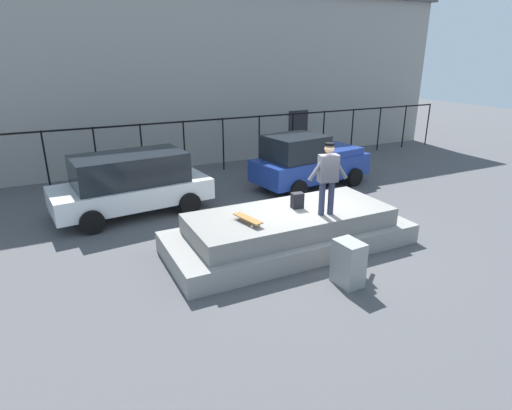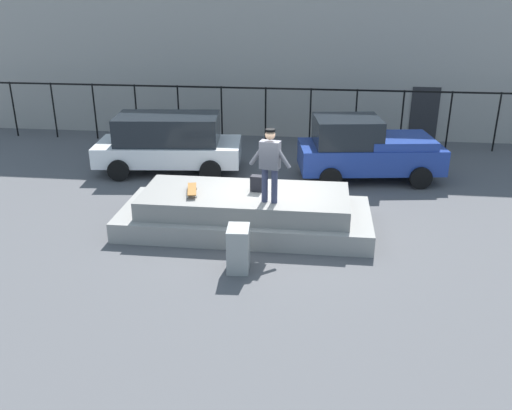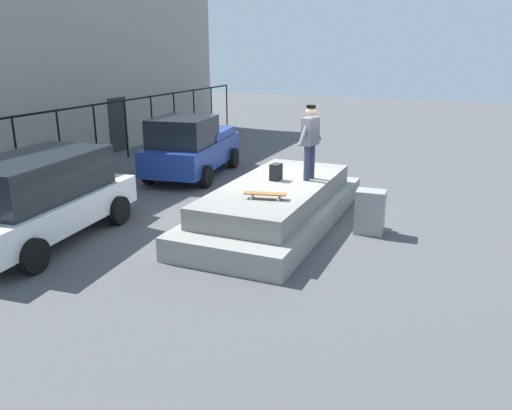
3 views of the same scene
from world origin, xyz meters
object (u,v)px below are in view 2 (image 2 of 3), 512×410
object	(u,v)px
skateboard	(192,189)
utility_box	(238,249)
car_blue_pickup_mid	(366,149)
skateboarder	(270,161)
car_white_hatchback_near	(169,142)
backpack	(257,183)

from	to	relation	value
skateboard	utility_box	xyz separation A→B (m)	(1.36, -1.84, -0.55)
car_blue_pickup_mid	utility_box	xyz separation A→B (m)	(-2.92, -6.02, -0.46)
skateboarder	skateboard	size ratio (longest dim) A/B	1.94
skateboarder	car_white_hatchback_near	world-z (taller)	skateboarder
backpack	car_white_hatchback_near	world-z (taller)	car_white_hatchback_near
skateboarder	car_blue_pickup_mid	bearing A→B (deg)	61.57
skateboarder	car_white_hatchback_near	size ratio (longest dim) A/B	0.37
backpack	car_white_hatchback_near	size ratio (longest dim) A/B	0.08
skateboard	backpack	distance (m)	1.52
backpack	car_blue_pickup_mid	size ratio (longest dim) A/B	0.09
skateboard	car_blue_pickup_mid	xyz separation A→B (m)	(4.29, 4.18, -0.09)
backpack	skateboarder	bearing A→B (deg)	125.92
skateboarder	car_blue_pickup_mid	size ratio (longest dim) A/B	0.38
backpack	skateboard	bearing A→B (deg)	20.23
backpack	utility_box	xyz separation A→B (m)	(-0.12, -2.18, -0.63)
skateboarder	car_white_hatchback_near	distance (m)	5.87
car_white_hatchback_near	car_blue_pickup_mid	xyz separation A→B (m)	(6.01, -0.06, -0.00)
skateboarder	skateboard	distance (m)	2.07
backpack	car_white_hatchback_near	bearing A→B (deg)	-43.55
car_blue_pickup_mid	car_white_hatchback_near	bearing A→B (deg)	179.41
skateboard	car_white_hatchback_near	distance (m)	4.58
car_blue_pickup_mid	utility_box	world-z (taller)	car_blue_pickup_mid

